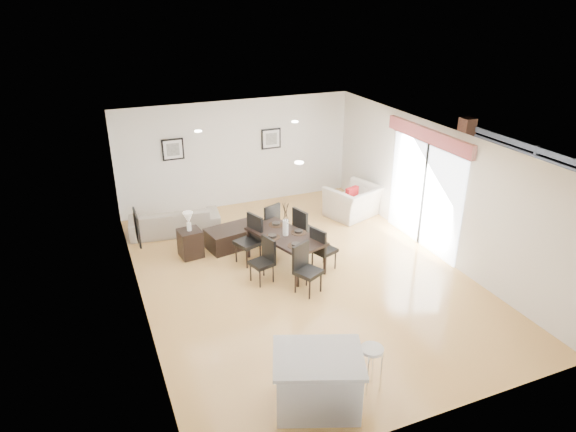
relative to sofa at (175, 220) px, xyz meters
name	(u,v)px	position (x,y,z in m)	size (l,w,h in m)	color
ground	(301,275)	(1.89, -2.89, -0.30)	(8.00, 8.00, 0.00)	tan
wall_back	(237,154)	(1.89, 1.11, 1.05)	(6.00, 0.04, 2.70)	silver
wall_front	(436,334)	(1.89, -6.89, 1.05)	(6.00, 0.04, 2.70)	silver
wall_left	(136,239)	(-1.11, -2.89, 1.05)	(0.04, 8.00, 2.70)	silver
wall_right	(435,190)	(4.89, -2.89, 1.05)	(0.04, 8.00, 2.70)	silver
ceiling	(302,141)	(1.89, -2.89, 2.40)	(6.00, 8.00, 0.02)	white
sofa	(175,220)	(0.00, 0.00, 0.00)	(2.02, 0.79, 0.59)	gray
armchair	(353,202)	(4.23, -0.74, 0.09)	(1.18, 1.03, 0.77)	beige
courtyard_plant_a	(540,219)	(7.65, -3.26, 0.07)	(0.65, 0.57, 0.73)	#3A5926
courtyard_plant_b	(487,200)	(7.44, -1.81, 0.03)	(0.36, 0.36, 0.65)	#3A5926
dining_table	(286,238)	(1.76, -2.41, 0.32)	(1.30, 1.82, 0.68)	black
dining_chair_wnear	(265,258)	(1.18, -2.80, 0.20)	(0.49, 0.49, 0.88)	black
dining_chair_wfar	(251,236)	(1.18, -1.97, 0.26)	(0.58, 0.58, 1.00)	black
dining_chair_enear	(321,247)	(2.34, -2.85, 0.22)	(0.53, 0.53, 0.92)	black
dining_chair_efar	(304,228)	(2.33, -2.02, 0.26)	(0.55, 0.55, 1.00)	black
dining_chair_head	(305,266)	(1.72, -3.43, 0.23)	(0.57, 0.57, 0.95)	black
dining_chair_foot	(269,222)	(1.79, -1.39, 0.24)	(0.56, 0.56, 0.95)	black
vase	(286,222)	(1.76, -2.41, 0.67)	(0.88, 1.35, 0.68)	white
coffee_table	(232,237)	(1.01, -1.19, -0.08)	(1.09, 0.65, 0.44)	black
side_table	(190,243)	(0.08, -1.28, 0.00)	(0.45, 0.45, 0.59)	black
table_lamp	(188,219)	(0.08, -1.28, 0.56)	(0.21, 0.21, 0.40)	white
cushion	(352,195)	(4.12, -0.85, 0.32)	(0.37, 0.11, 0.37)	#A61519
kitchen_island	(318,381)	(0.70, -6.12, 0.12)	(1.41, 1.26, 0.82)	silver
bar_stool	(372,354)	(1.51, -6.12, 0.31)	(0.32, 0.32, 0.70)	silver
framed_print_back_left	(173,149)	(0.29, 1.08, 1.35)	(0.52, 0.04, 0.52)	black
framed_print_back_right	(271,139)	(2.79, 1.08, 1.35)	(0.52, 0.04, 0.52)	black
framed_print_left_wall	(137,227)	(-1.08, -3.09, 1.35)	(0.04, 0.52, 0.52)	black
sliding_door	(426,171)	(4.84, -2.59, 1.37)	(0.12, 2.70, 2.57)	white
courtyard	(517,177)	(8.05, -2.02, 0.63)	(6.00, 6.00, 2.00)	gray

